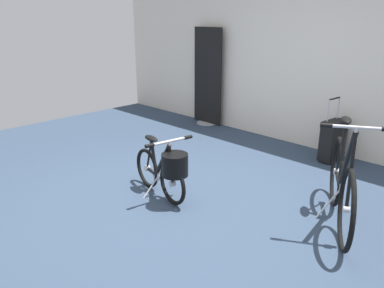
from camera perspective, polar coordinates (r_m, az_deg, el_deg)
The scene contains 6 objects.
ground_plane at distance 3.91m, azimuth -1.78°, elevation -9.15°, with size 8.04×8.04×0.00m, color #2D3D51.
back_wall at distance 5.58m, azimuth 18.43°, elevation 13.65°, with size 8.04×0.10×2.84m, color silver.
floor_banner_stand at distance 6.61m, azimuth 2.32°, elevation 9.15°, with size 0.60×0.36×1.62m.
folding_bike_foreground at distance 3.91m, azimuth -3.96°, elevation -3.66°, with size 0.94×0.53×0.68m.
display_bike_left at distance 3.70m, azimuth 21.26°, elevation -5.57°, with size 0.80×1.31×1.03m.
rolling_suitcase at distance 5.28m, azimuth 20.14°, elevation 0.55°, with size 0.22×0.38×0.83m.
Camera 1 is at (2.52, -2.36, 1.83)m, focal length 36.00 mm.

